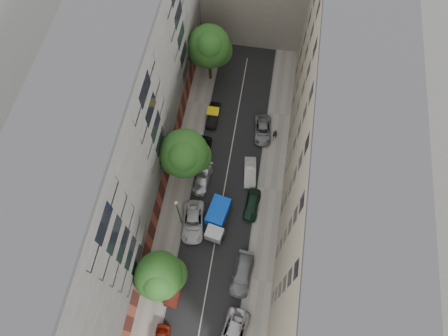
% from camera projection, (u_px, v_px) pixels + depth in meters
% --- Properties ---
extents(ground, '(120.00, 120.00, 0.00)m').
position_uv_depth(ground, '(225.00, 183.00, 49.04)').
color(ground, '#4C4C49').
rests_on(ground, ground).
extents(road_surface, '(8.00, 44.00, 0.02)m').
position_uv_depth(road_surface, '(225.00, 183.00, 49.03)').
color(road_surface, black).
rests_on(road_surface, ground).
extents(sidewalk_left, '(3.00, 44.00, 0.15)m').
position_uv_depth(sidewalk_left, '(182.00, 176.00, 49.35)').
color(sidewalk_left, gray).
rests_on(sidewalk_left, ground).
extents(sidewalk_right, '(3.00, 44.00, 0.15)m').
position_uv_depth(sidewalk_right, '(270.00, 189.00, 48.59)').
color(sidewalk_right, gray).
rests_on(sidewalk_right, ground).
extents(building_left, '(8.00, 44.00, 20.00)m').
position_uv_depth(building_left, '(120.00, 128.00, 40.77)').
color(building_left, '#4A4845').
rests_on(building_left, ground).
extents(building_right, '(8.00, 44.00, 20.00)m').
position_uv_depth(building_right, '(336.00, 159.00, 39.25)').
color(building_right, tan).
rests_on(building_right, ground).
extents(tarp_truck, '(2.86, 5.38, 2.34)m').
position_uv_depth(tarp_truck, '(217.00, 218.00, 45.72)').
color(tarp_truck, black).
rests_on(tarp_truck, ground).
extents(car_left_1, '(1.67, 4.08, 1.32)m').
position_uv_depth(car_left_1, '(175.00, 288.00, 42.99)').
color(car_left_1, '#4B160F').
rests_on(car_left_1, ground).
extents(car_left_2, '(3.12, 5.56, 1.47)m').
position_uv_depth(car_left_2, '(193.00, 222.00, 46.11)').
color(car_left_2, silver).
rests_on(car_left_2, ground).
extents(car_left_3, '(2.23, 4.58, 1.29)m').
position_uv_depth(car_left_3, '(203.00, 179.00, 48.57)').
color(car_left_3, '#BAB9BE').
rests_on(car_left_3, ground).
extents(car_left_4, '(2.25, 4.56, 1.49)m').
position_uv_depth(car_left_4, '(202.00, 152.00, 50.06)').
color(car_left_4, black).
rests_on(car_left_4, ground).
extents(car_left_5, '(1.40, 3.96, 1.30)m').
position_uv_depth(car_left_5, '(213.00, 115.00, 52.49)').
color(car_left_5, black).
rests_on(car_left_5, ground).
extents(car_right_0, '(3.34, 5.70, 1.49)m').
position_uv_depth(car_right_0, '(233.00, 335.00, 40.90)').
color(car_right_0, '#BCBDC1').
rests_on(car_right_0, ground).
extents(car_right_1, '(2.41, 5.16, 1.46)m').
position_uv_depth(car_right_1, '(242.00, 274.00, 43.55)').
color(car_right_1, gray).
rests_on(car_right_1, ground).
extents(car_right_2, '(1.87, 4.16, 1.39)m').
position_uv_depth(car_right_2, '(252.00, 205.00, 47.06)').
color(car_right_2, black).
rests_on(car_right_2, ground).
extents(car_right_3, '(1.88, 4.18, 1.33)m').
position_uv_depth(car_right_3, '(250.00, 172.00, 48.92)').
color(car_right_3, silver).
rests_on(car_right_3, ground).
extents(car_right_4, '(2.63, 4.84, 1.29)m').
position_uv_depth(car_right_4, '(263.00, 130.00, 51.52)').
color(car_right_4, slate).
rests_on(car_right_4, ground).
extents(tree_near, '(5.21, 4.93, 7.01)m').
position_uv_depth(tree_near, '(160.00, 277.00, 39.66)').
color(tree_near, '#382619').
rests_on(tree_near, sidewalk_left).
extents(tree_mid, '(5.70, 5.49, 9.17)m').
position_uv_depth(tree_mid, '(185.00, 155.00, 43.66)').
color(tree_mid, '#382619').
rests_on(tree_mid, sidewalk_left).
extents(tree_far, '(5.70, 5.49, 9.19)m').
position_uv_depth(tree_far, '(210.00, 48.00, 50.18)').
color(tree_far, '#382619').
rests_on(tree_far, sidewalk_left).
extents(lamp_post, '(0.36, 0.36, 6.80)m').
position_uv_depth(lamp_post, '(178.00, 211.00, 42.92)').
color(lamp_post, '#1B5F24').
rests_on(lamp_post, sidewalk_left).
extents(pedestrian, '(0.62, 0.42, 1.66)m').
position_uv_depth(pedestrian, '(275.00, 134.00, 50.89)').
color(pedestrian, black).
rests_on(pedestrian, sidewalk_right).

